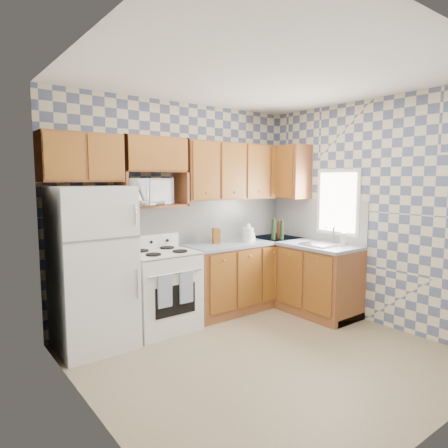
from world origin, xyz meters
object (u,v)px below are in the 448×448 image
Objects in this scene: stove_body at (161,291)px; microwave at (145,192)px; electric_kettle at (248,235)px; refrigerator at (92,268)px.

stove_body is 1.17m from microwave.
microwave is 2.91× the size of electric_kettle.
microwave reaches higher than electric_kettle.
electric_kettle is (1.25, -0.09, 0.57)m from stove_body.
electric_kettle reaches higher than stove_body.
electric_kettle is at bearing -29.20° from microwave.
microwave is (-0.10, 0.15, 1.15)m from stove_body.
microwave reaches higher than refrigerator.
refrigerator reaches higher than electric_kettle.
stove_body is at bearing 175.75° from electric_kettle.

